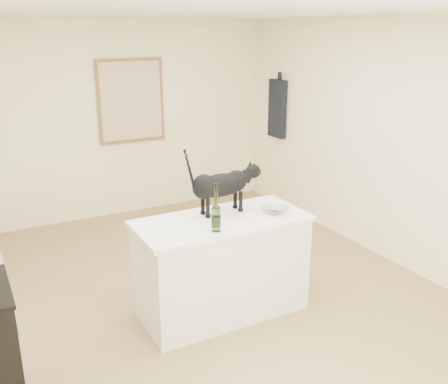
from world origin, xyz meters
TOP-DOWN VIEW (x-y plane):
  - floor at (0.00, 0.00)m, footprint 5.50×5.50m
  - ceiling at (0.00, 0.00)m, footprint 5.50×5.50m
  - wall_back at (0.00, 2.75)m, footprint 4.50×0.00m
  - wall_right at (2.25, 0.00)m, footprint 0.00×5.50m
  - island_base at (0.10, -0.20)m, footprint 1.44×0.67m
  - island_top at (0.10, -0.20)m, footprint 1.50×0.70m
  - artwork_frame at (0.30, 2.72)m, footprint 0.90×0.03m
  - artwork_canvas at (0.30, 2.70)m, footprint 0.82×0.00m
  - hanging_garment at (2.19, 2.05)m, footprint 0.08×0.34m
  - black_cat at (0.16, -0.07)m, footprint 0.66×0.20m
  - wine_bottle at (-0.07, -0.42)m, footprint 0.08×0.08m
  - glass_bowl at (0.59, -0.30)m, footprint 0.30×0.30m

SIDE VIEW (x-z plane):
  - floor at x=0.00m, z-range 0.00..0.00m
  - island_base at x=0.10m, z-range 0.00..0.86m
  - island_top at x=0.10m, z-range 0.86..0.90m
  - glass_bowl at x=0.59m, z-range 0.90..0.96m
  - wine_bottle at x=-0.07m, z-range 0.90..1.25m
  - black_cat at x=0.16m, z-range 0.90..1.36m
  - wall_back at x=0.00m, z-range -0.95..3.55m
  - wall_right at x=2.25m, z-range -1.45..4.05m
  - hanging_garment at x=2.19m, z-range 1.00..1.80m
  - artwork_frame at x=0.30m, z-range 1.00..2.10m
  - artwork_canvas at x=0.30m, z-range 1.04..2.06m
  - ceiling at x=0.00m, z-range 2.60..2.60m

